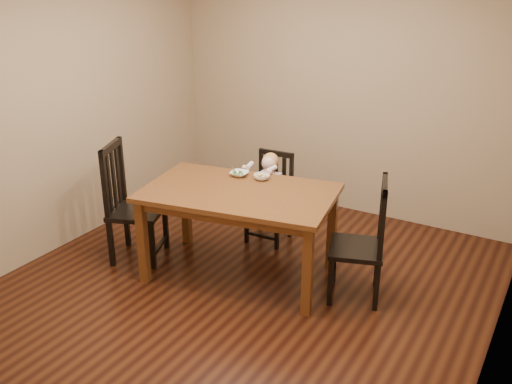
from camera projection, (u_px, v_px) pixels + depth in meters
The scene contains 9 objects.
room at pixel (248, 137), 4.55m from camera, with size 4.01×4.01×2.71m.
dining_table at pixel (239, 201), 4.95m from camera, with size 1.78×1.25×0.82m.
chair_child at pixel (271, 199), 5.74m from camera, with size 0.41×0.39×0.91m.
chair_left at pixel (131, 204), 5.33m from camera, with size 0.61×0.63×1.13m.
chair_right at pixel (363, 242), 4.69m from camera, with size 0.56×0.57×1.05m.
toddler at pixel (269, 189), 5.65m from camera, with size 0.28×0.35×0.49m, color silver, non-canonical shape.
bowl_peas at pixel (239, 174), 5.24m from camera, with size 0.16×0.16×0.04m, color silver.
bowl_veg at pixel (262, 177), 5.15m from camera, with size 0.15×0.15×0.05m, color silver.
fork at pixel (234, 171), 5.23m from camera, with size 0.11×0.08×0.05m.
Camera 1 is at (2.27, -3.76, 2.65)m, focal length 40.00 mm.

